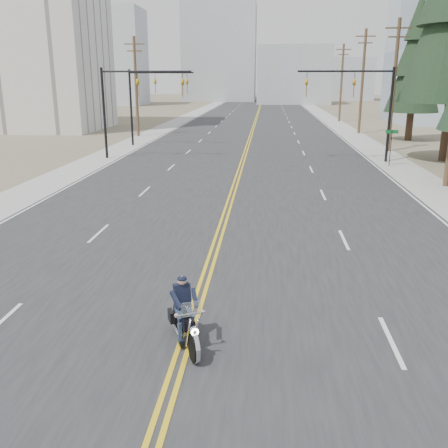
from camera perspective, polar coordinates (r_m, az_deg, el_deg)
ground_plane at (r=9.65m, az=-8.12°, el=-23.75°), size 400.00×400.00×0.00m
road at (r=77.43m, az=3.62°, el=11.69°), size 20.00×200.00×0.01m
sidewalk_left at (r=78.56m, az=-4.97°, el=11.73°), size 3.00×200.00×0.01m
sidewalk_right at (r=78.01m, az=12.27°, el=11.39°), size 3.00×200.00×0.01m
traffic_mast_left at (r=40.66m, az=-10.87°, el=14.26°), size 7.10×0.26×7.00m
traffic_mast_right at (r=39.82m, az=15.69°, el=13.92°), size 7.10×0.26×7.00m
traffic_mast_far at (r=48.49m, az=-8.67°, el=14.57°), size 6.10×0.26×7.00m
street_sign at (r=38.47m, az=18.56°, el=8.93°), size 0.90×0.06×2.62m
utility_pole_c at (r=46.40m, az=18.84°, el=14.91°), size 2.20×0.30×11.00m
utility_pole_d at (r=61.10m, az=15.55°, el=15.54°), size 2.20×0.30×11.50m
utility_pole_e at (r=77.89m, az=13.28°, el=15.55°), size 2.20×0.30×11.00m
utility_pole_left at (r=57.01m, az=-10.02°, el=15.35°), size 2.20×0.30×10.50m
apartment_block at (r=69.53m, az=-22.32°, el=22.46°), size 18.00×14.00×30.00m
haze_bldg_a at (r=127.70m, az=-12.47°, el=18.10°), size 14.00×12.00×22.00m
haze_bldg_b at (r=132.31m, az=7.93°, el=16.50°), size 18.00×14.00×14.00m
haze_bldg_c at (r=123.24m, az=23.98°, el=16.27°), size 16.00×12.00×18.00m
haze_bldg_d at (r=147.97m, az=-0.46°, el=18.93°), size 20.00×15.00×26.00m
haze_bldg_e at (r=158.86m, az=13.85°, el=15.78°), size 14.00×14.00×12.00m
haze_bldg_f at (r=146.66m, az=-16.45°, el=16.37°), size 12.00×12.00×16.00m
motorcyclist at (r=12.02m, az=-4.44°, el=-10.15°), size 1.68×2.33×1.67m
conifer_far at (r=55.76m, az=21.13°, el=17.41°), size 5.38×5.38×14.41m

